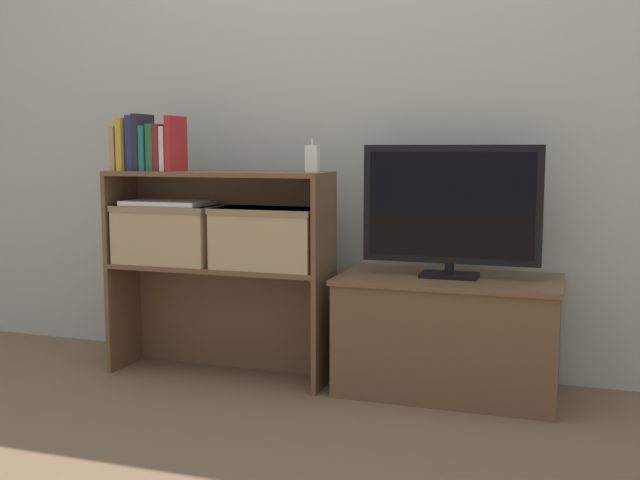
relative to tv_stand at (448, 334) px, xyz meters
name	(u,v)px	position (x,y,z in m)	size (l,w,h in m)	color
ground_plane	(309,395)	(-0.50, -0.22, -0.23)	(16.00, 16.00, 0.00)	brown
wall_back	(346,93)	(-0.50, 0.26, 0.97)	(10.00, 0.05, 2.40)	#B2BCB2
tv_stand	(448,334)	(0.00, 0.00, 0.00)	(0.86, 0.47, 0.46)	brown
tv	(451,207)	(0.00, 0.00, 0.50)	(0.69, 0.14, 0.51)	black
bookshelf_lower_tier	(226,304)	(-0.95, -0.03, 0.07)	(0.95, 0.27, 0.48)	brown
bookshelf_upper_tier	(224,204)	(-0.95, -0.03, 0.50)	(0.95, 0.27, 0.39)	brown
book_tan	(122,149)	(-1.39, -0.12, 0.73)	(0.02, 0.16, 0.19)	tan
book_mustard	(129,145)	(-1.35, -0.12, 0.75)	(0.03, 0.16, 0.22)	gold
book_navy	(136,143)	(-1.32, -0.12, 0.75)	(0.03, 0.12, 0.23)	navy
book_charcoal	(143,143)	(-1.28, -0.12, 0.75)	(0.03, 0.14, 0.24)	#232328
book_teal	(150,148)	(-1.25, -0.12, 0.73)	(0.02, 0.15, 0.19)	#1E7075
book_forest	(157,148)	(-1.22, -0.12, 0.73)	(0.03, 0.13, 0.20)	#286638
book_maroon	(164,148)	(-1.18, -0.12, 0.73)	(0.03, 0.14, 0.19)	maroon
book_ivory	(170,149)	(-1.16, -0.12, 0.73)	(0.02, 0.14, 0.18)	silver
book_crimson	(176,144)	(-1.12, -0.12, 0.75)	(0.02, 0.15, 0.23)	#B22328
baby_monitor	(312,159)	(-0.54, -0.09, 0.69)	(0.05, 0.03, 0.14)	white
storage_basket_left	(168,232)	(-1.18, -0.10, 0.38)	(0.43, 0.24, 0.25)	tan
storage_basket_right	(267,236)	(-0.72, -0.10, 0.38)	(0.43, 0.24, 0.25)	tan
laptop	(168,203)	(-1.18, -0.10, 0.50)	(0.35, 0.22, 0.02)	white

